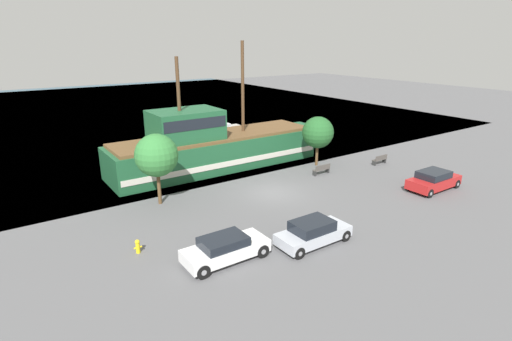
{
  "coord_description": "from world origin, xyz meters",
  "views": [
    {
      "loc": [
        -16.47,
        -21.76,
        10.65
      ],
      "look_at": [
        -0.15,
        2.0,
        1.2
      ],
      "focal_mm": 28.0,
      "sensor_mm": 36.0,
      "label": 1
    }
  ],
  "objects_px": {
    "moored_boat_dockside": "(221,130)",
    "bench_promenade_west": "(322,169)",
    "fire_hydrant": "(138,246)",
    "bench_promenade_east": "(380,160)",
    "moored_boat_outer": "(246,136)",
    "parked_car_curb_rear": "(434,180)",
    "pirate_ship": "(213,146)",
    "parked_car_curb_front": "(225,249)",
    "parked_car_curb_mid": "(313,232)"
  },
  "relations": [
    {
      "from": "moored_boat_dockside",
      "to": "bench_promenade_west",
      "type": "relative_size",
      "value": 3.53
    },
    {
      "from": "fire_hydrant",
      "to": "bench_promenade_east",
      "type": "height_order",
      "value": "bench_promenade_east"
    },
    {
      "from": "moored_boat_outer",
      "to": "parked_car_curb_rear",
      "type": "bearing_deg",
      "value": -80.97
    },
    {
      "from": "pirate_ship",
      "to": "parked_car_curb_rear",
      "type": "xyz_separation_m",
      "value": [
        10.88,
        -14.07,
        -1.18
      ]
    },
    {
      "from": "parked_car_curb_front",
      "to": "parked_car_curb_rear",
      "type": "distance_m",
      "value": 17.92
    },
    {
      "from": "bench_promenade_east",
      "to": "parked_car_curb_mid",
      "type": "bearing_deg",
      "value": -153.08
    },
    {
      "from": "moored_boat_dockside",
      "to": "bench_promenade_west",
      "type": "distance_m",
      "value": 17.67
    },
    {
      "from": "pirate_ship",
      "to": "bench_promenade_west",
      "type": "relative_size",
      "value": 12.47
    },
    {
      "from": "parked_car_curb_mid",
      "to": "bench_promenade_west",
      "type": "relative_size",
      "value": 2.68
    },
    {
      "from": "moored_boat_outer",
      "to": "parked_car_curb_mid",
      "type": "bearing_deg",
      "value": -114.33
    },
    {
      "from": "parked_car_curb_mid",
      "to": "fire_hydrant",
      "type": "relative_size",
      "value": 5.57
    },
    {
      "from": "parked_car_curb_mid",
      "to": "bench_promenade_east",
      "type": "relative_size",
      "value": 2.81
    },
    {
      "from": "parked_car_curb_front",
      "to": "moored_boat_dockside",
      "type": "bearing_deg",
      "value": 60.73
    },
    {
      "from": "moored_boat_outer",
      "to": "parked_car_curb_rear",
      "type": "xyz_separation_m",
      "value": [
        3.26,
        -20.54,
        0.15
      ]
    },
    {
      "from": "bench_promenade_east",
      "to": "moored_boat_outer",
      "type": "bearing_deg",
      "value": 110.09
    },
    {
      "from": "fire_hydrant",
      "to": "bench_promenade_west",
      "type": "relative_size",
      "value": 0.48
    },
    {
      "from": "bench_promenade_east",
      "to": "bench_promenade_west",
      "type": "height_order",
      "value": "same"
    },
    {
      "from": "moored_boat_dockside",
      "to": "parked_car_curb_front",
      "type": "height_order",
      "value": "moored_boat_dockside"
    },
    {
      "from": "moored_boat_dockside",
      "to": "fire_hydrant",
      "type": "distance_m",
      "value": 27.79
    },
    {
      "from": "parked_car_curb_rear",
      "to": "bench_promenade_west",
      "type": "relative_size",
      "value": 2.75
    },
    {
      "from": "bench_promenade_east",
      "to": "fire_hydrant",
      "type": "bearing_deg",
      "value": -172.25
    },
    {
      "from": "bench_promenade_east",
      "to": "pirate_ship",
      "type": "bearing_deg",
      "value": 149.11
    },
    {
      "from": "moored_boat_dockside",
      "to": "moored_boat_outer",
      "type": "relative_size",
      "value": 0.73
    },
    {
      "from": "moored_boat_outer",
      "to": "fire_hydrant",
      "type": "xyz_separation_m",
      "value": [
        -18.04,
        -17.27,
        -0.16
      ]
    },
    {
      "from": "parked_car_curb_front",
      "to": "bench_promenade_east",
      "type": "xyz_separation_m",
      "value": [
        19.81,
        6.44,
        -0.26
      ]
    },
    {
      "from": "pirate_ship",
      "to": "fire_hydrant",
      "type": "xyz_separation_m",
      "value": [
        -10.42,
        -10.8,
        -1.49
      ]
    },
    {
      "from": "parked_car_curb_front",
      "to": "parked_car_curb_rear",
      "type": "xyz_separation_m",
      "value": [
        17.92,
        0.01,
        0.04
      ]
    },
    {
      "from": "moored_boat_outer",
      "to": "parked_car_curb_rear",
      "type": "height_order",
      "value": "moored_boat_outer"
    },
    {
      "from": "bench_promenade_west",
      "to": "parked_car_curb_mid",
      "type": "bearing_deg",
      "value": -135.71
    },
    {
      "from": "parked_car_curb_mid",
      "to": "parked_car_curb_rear",
      "type": "height_order",
      "value": "parked_car_curb_rear"
    },
    {
      "from": "moored_boat_dockside",
      "to": "parked_car_curb_front",
      "type": "bearing_deg",
      "value": -119.27
    },
    {
      "from": "moored_boat_dockside",
      "to": "moored_boat_outer",
      "type": "xyz_separation_m",
      "value": [
        0.66,
        -4.41,
        0.06
      ]
    },
    {
      "from": "parked_car_curb_front",
      "to": "parked_car_curb_mid",
      "type": "xyz_separation_m",
      "value": [
        4.83,
        -1.17,
        0.0
      ]
    },
    {
      "from": "parked_car_curb_mid",
      "to": "parked_car_curb_rear",
      "type": "relative_size",
      "value": 0.98
    },
    {
      "from": "pirate_ship",
      "to": "moored_boat_outer",
      "type": "height_order",
      "value": "pirate_ship"
    },
    {
      "from": "moored_boat_dockside",
      "to": "parked_car_curb_rear",
      "type": "xyz_separation_m",
      "value": [
        3.93,
        -24.95,
        0.21
      ]
    },
    {
      "from": "parked_car_curb_mid",
      "to": "fire_hydrant",
      "type": "xyz_separation_m",
      "value": [
        -8.22,
        4.45,
        -0.28
      ]
    },
    {
      "from": "pirate_ship",
      "to": "moored_boat_outer",
      "type": "relative_size",
      "value": 2.57
    },
    {
      "from": "parked_car_curb_mid",
      "to": "fire_hydrant",
      "type": "bearing_deg",
      "value": 151.58
    },
    {
      "from": "pirate_ship",
      "to": "moored_boat_dockside",
      "type": "height_order",
      "value": "pirate_ship"
    },
    {
      "from": "pirate_ship",
      "to": "fire_hydrant",
      "type": "relative_size",
      "value": 25.91
    },
    {
      "from": "fire_hydrant",
      "to": "bench_promenade_west",
      "type": "bearing_deg",
      "value": 13.38
    },
    {
      "from": "parked_car_curb_front",
      "to": "bench_promenade_east",
      "type": "distance_m",
      "value": 20.84
    },
    {
      "from": "parked_car_curb_front",
      "to": "fire_hydrant",
      "type": "xyz_separation_m",
      "value": [
        -3.39,
        3.28,
        -0.28
      ]
    },
    {
      "from": "moored_boat_outer",
      "to": "parked_car_curb_mid",
      "type": "distance_m",
      "value": 23.83
    },
    {
      "from": "parked_car_curb_front",
      "to": "bench_promenade_west",
      "type": "xyz_separation_m",
      "value": [
        13.52,
        7.3,
        -0.26
      ]
    },
    {
      "from": "parked_car_curb_rear",
      "to": "bench_promenade_east",
      "type": "xyz_separation_m",
      "value": [
        1.9,
        6.43,
        -0.3
      ]
    },
    {
      "from": "parked_car_curb_rear",
      "to": "fire_hydrant",
      "type": "xyz_separation_m",
      "value": [
        -21.3,
        3.27,
        -0.32
      ]
    },
    {
      "from": "fire_hydrant",
      "to": "bench_promenade_east",
      "type": "distance_m",
      "value": 23.42
    },
    {
      "from": "pirate_ship",
      "to": "parked_car_curb_rear",
      "type": "bearing_deg",
      "value": -52.29
    }
  ]
}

